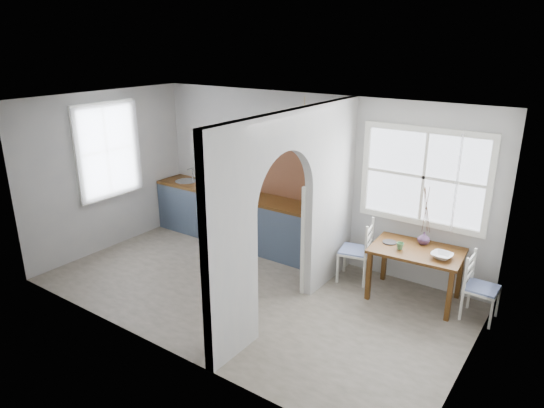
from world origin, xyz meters
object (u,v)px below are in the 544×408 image
Objects in this scene: dining_table at (414,274)px; kettle at (312,201)px; chair_left at (355,250)px; vase at (424,238)px; chair_right at (482,288)px.

kettle reaches higher than dining_table.
chair_left reaches higher than vase.
dining_table is 4.80× the size of kettle.
vase reaches higher than dining_table.
chair_right is (1.76, -0.05, -0.04)m from chair_left.
dining_table is at bearing 75.45° from chair_left.
chair_right is 3.52× the size of kettle.
kettle is (-1.72, 0.17, 0.66)m from dining_table.
chair_left is 0.99m from kettle.
dining_table is at bearing -91.77° from vase.
chair_left is at bearing 89.60° from chair_right.
chair_right is at bearing -4.76° from dining_table.
dining_table is 1.25× the size of chair_left.
vase is at bearing 89.13° from chair_left.
chair_left reaches higher than dining_table.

